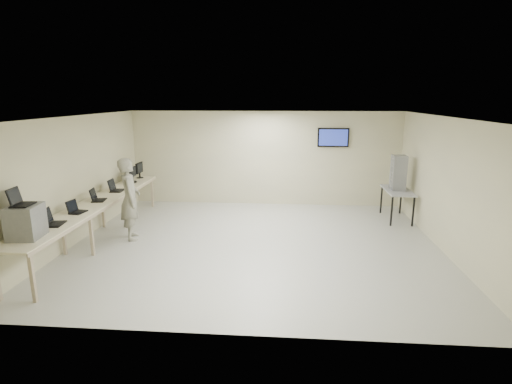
# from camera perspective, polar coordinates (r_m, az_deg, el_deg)

# --- Properties ---
(room) EXTENTS (8.01, 7.01, 2.81)m
(room) POSITION_cam_1_polar(r_m,az_deg,el_deg) (8.62, 0.14, 1.46)
(room) COLOR #A6A69C
(room) RESTS_ON ground
(workbench) EXTENTS (0.76, 6.00, 0.90)m
(workbench) POSITION_cam_1_polar(r_m,az_deg,el_deg) (9.68, -21.80, -1.75)
(workbench) COLOR beige
(workbench) RESTS_ON ground
(equipment_box) EXTENTS (0.53, 0.59, 0.56)m
(equipment_box) POSITION_cam_1_polar(r_m,az_deg,el_deg) (7.68, -30.06, -3.68)
(equipment_box) COLOR gray
(equipment_box) RESTS_ON workbench
(laptop_on_box) EXTENTS (0.34, 0.40, 0.29)m
(laptop_on_box) POSITION_cam_1_polar(r_m,az_deg,el_deg) (7.63, -30.73, -1.10)
(laptop_on_box) COLOR black
(laptop_on_box) RESTS_ON equipment_box
(laptop_0) EXTENTS (0.37, 0.42, 0.30)m
(laptop_0) POSITION_cam_1_polar(r_m,az_deg,el_deg) (8.28, -27.17, -3.66)
(laptop_0) COLOR black
(laptop_0) RESTS_ON workbench
(laptop_1) EXTENTS (0.31, 0.36, 0.26)m
(laptop_1) POSITION_cam_1_polar(r_m,az_deg,el_deg) (8.92, -24.38, -2.29)
(laptop_1) COLOR black
(laptop_1) RESTS_ON workbench
(laptop_2) EXTENTS (0.34, 0.39, 0.28)m
(laptop_2) POSITION_cam_1_polar(r_m,az_deg,el_deg) (9.75, -21.81, -0.76)
(laptop_2) COLOR black
(laptop_2) RESTS_ON workbench
(laptop_3) EXTENTS (0.32, 0.39, 0.30)m
(laptop_3) POSITION_cam_1_polar(r_m,az_deg,el_deg) (10.58, -19.49, 0.53)
(laptop_3) COLOR black
(laptop_3) RESTS_ON workbench
(laptop_4) EXTENTS (0.29, 0.34, 0.25)m
(laptop_4) POSITION_cam_1_polar(r_m,az_deg,el_deg) (11.44, -17.75, 1.52)
(laptop_4) COLOR black
(laptop_4) RESTS_ON workbench
(monitor_near) EXTENTS (0.18, 0.42, 0.41)m
(monitor_near) POSITION_cam_1_polar(r_m,az_deg,el_deg) (11.58, -17.24, 2.63)
(monitor_near) COLOR black
(monitor_near) RESTS_ON workbench
(monitor_far) EXTENTS (0.20, 0.45, 0.45)m
(monitor_far) POSITION_cam_1_polar(r_m,az_deg,el_deg) (12.06, -16.33, 3.21)
(monitor_far) COLOR black
(monitor_far) RESTS_ON workbench
(soldier) EXTENTS (0.67, 0.80, 1.88)m
(soldier) POSITION_cam_1_polar(r_m,az_deg,el_deg) (9.50, -17.56, -0.96)
(soldier) COLOR #6D705A
(soldier) RESTS_ON ground
(side_table) EXTENTS (0.63, 1.36, 0.81)m
(side_table) POSITION_cam_1_polar(r_m,az_deg,el_deg) (11.18, 19.56, -0.07)
(side_table) COLOR gray
(side_table) RESTS_ON ground
(storage_bins) EXTENTS (0.35, 0.39, 0.91)m
(storage_bins) POSITION_cam_1_polar(r_m,az_deg,el_deg) (11.07, 19.67, 2.61)
(storage_bins) COLOR gray
(storage_bins) RESTS_ON side_table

